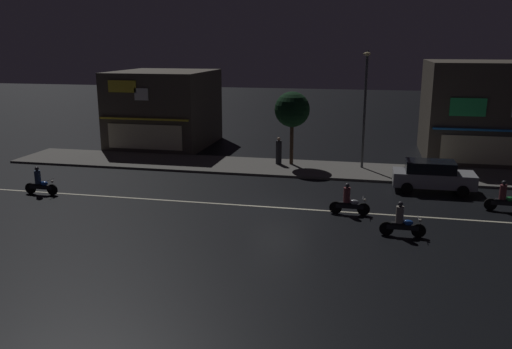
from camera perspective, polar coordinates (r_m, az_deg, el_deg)
The scene contains 14 objects.
ground_plane at distance 25.92m, azimuth 2.58°, elevation -3.63°, with size 140.00×140.00×0.00m, color black.
lane_divider_stripe at distance 25.91m, azimuth 2.58°, elevation -3.62°, with size 37.08×0.16×0.01m, color beige.
sidewalk_far at distance 33.78m, azimuth 4.95°, elevation 0.65°, with size 39.03×4.57×0.14m, color #5B5954.
storefront_left_block at distance 39.86m, azimuth 23.33°, elevation 6.39°, with size 7.65×8.09×6.69m.
storefront_center_block at distance 42.27m, azimuth -9.88°, elevation 7.09°, with size 7.10×8.15×5.79m.
streetlamp_west at distance 33.43m, azimuth 11.74°, elevation 7.87°, with size 0.44×1.64×7.30m.
pedestrian_on_sidewalk at distance 34.50m, azimuth 2.48°, elevation 2.48°, with size 0.39×0.39×1.78m.
street_tree at distance 34.07m, azimuth 3.94°, elevation 7.02°, with size 2.28×2.28×4.74m.
parked_car_near_kerb at distance 30.17m, azimuth 18.60°, elevation -0.11°, with size 4.30×1.98×1.67m.
motorcycle_lead at distance 25.12m, azimuth 10.02°, elevation -2.90°, with size 1.90×0.60×1.52m.
motorcycle_following at distance 22.80m, azimuth 15.52°, elevation -4.98°, with size 1.90×0.60×1.52m.
motorcycle_opposite_lane at distance 27.89m, azimuth 25.34°, elevation -2.37°, with size 1.90×0.60×1.52m.
motorcycle_trailing_far at distance 30.28m, azimuth -22.40°, elevation -0.85°, with size 1.90×0.60×1.52m.
traffic_cone at distance 30.75m, azimuth 21.74°, elevation -1.26°, with size 0.36×0.36×0.55m, color orange.
Camera 1 is at (4.10, -24.35, 7.86)m, focal length 36.88 mm.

